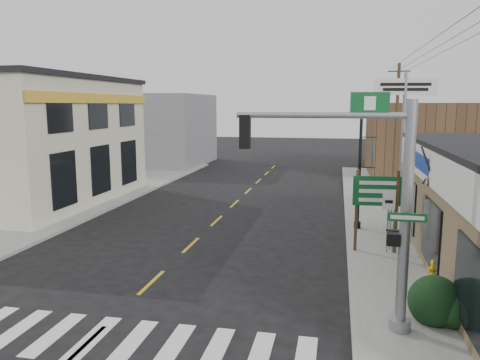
% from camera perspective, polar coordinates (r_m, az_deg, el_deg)
% --- Properties ---
extents(ground, '(140.00, 140.00, 0.00)m').
position_cam_1_polar(ground, '(11.87, -18.54, -18.72)').
color(ground, black).
rests_on(ground, ground).
extents(sidewalk_right, '(6.00, 38.00, 0.13)m').
position_cam_1_polar(sidewalk_right, '(22.89, 20.25, -5.06)').
color(sidewalk_right, gray).
rests_on(sidewalk_right, ground).
extents(sidewalk_left, '(6.00, 38.00, 0.13)m').
position_cam_1_polar(sidewalk_left, '(26.89, -21.23, -3.06)').
color(sidewalk_left, gray).
rests_on(sidewalk_left, ground).
extents(center_line, '(0.12, 56.00, 0.01)m').
position_cam_1_polar(center_line, '(18.67, -6.01, -7.89)').
color(center_line, gold).
rests_on(center_line, ground).
extents(crosswalk, '(11.00, 2.20, 0.01)m').
position_cam_1_polar(crosswalk, '(12.18, -17.55, -17.91)').
color(crosswalk, silver).
rests_on(crosswalk, ground).
extents(left_building, '(12.00, 12.00, 6.80)m').
position_cam_1_polar(left_building, '(29.59, -27.08, 4.16)').
color(left_building, beige).
rests_on(left_building, ground).
extents(bldg_distant_right, '(8.00, 10.00, 5.60)m').
position_cam_1_polar(bldg_distant_right, '(39.60, 21.26, 4.67)').
color(bldg_distant_right, brown).
rests_on(bldg_distant_right, ground).
extents(bldg_distant_left, '(9.00, 10.00, 6.40)m').
position_cam_1_polar(bldg_distant_left, '(44.25, -10.20, 6.07)').
color(bldg_distant_left, gray).
rests_on(bldg_distant_left, ground).
extents(traffic_signal_pole, '(4.43, 0.37, 5.61)m').
position_cam_1_polar(traffic_signal_pole, '(11.26, 16.35, -1.34)').
color(traffic_signal_pole, gray).
rests_on(traffic_signal_pole, sidewalk_right).
extents(guide_sign, '(1.73, 0.14, 3.02)m').
position_cam_1_polar(guide_sign, '(17.60, 16.34, -2.33)').
color(guide_sign, '#4A3922').
rests_on(guide_sign, sidewalk_right).
extents(fire_hydrant, '(0.24, 0.24, 0.76)m').
position_cam_1_polar(fire_hydrant, '(15.45, 22.59, -10.14)').
color(fire_hydrant, '#D1B200').
rests_on(fire_hydrant, sidewalk_right).
extents(ped_crossing_sign, '(1.10, 0.08, 2.83)m').
position_cam_1_polar(ped_crossing_sign, '(17.72, 18.37, -2.38)').
color(ped_crossing_sign, gray).
rests_on(ped_crossing_sign, sidewalk_right).
extents(lamp_post, '(0.65, 0.51, 4.99)m').
position_cam_1_polar(lamp_post, '(20.67, 14.56, 2.10)').
color(lamp_post, black).
rests_on(lamp_post, sidewalk_right).
extents(dance_center_sign, '(3.31, 0.21, 7.04)m').
position_cam_1_polar(dance_center_sign, '(27.04, 19.41, 8.53)').
color(dance_center_sign, gray).
rests_on(dance_center_sign, sidewalk_right).
extents(bare_tree, '(2.35, 2.35, 4.69)m').
position_cam_1_polar(bare_tree, '(16.11, 23.86, 2.53)').
color(bare_tree, black).
rests_on(bare_tree, sidewalk_right).
extents(shrub_front, '(1.31, 1.31, 0.98)m').
position_cam_1_polar(shrub_front, '(12.95, 22.65, -13.52)').
color(shrub_front, '#1E3A16').
rests_on(shrub_front, sidewalk_right).
extents(utility_pole_far, '(1.39, 0.21, 8.01)m').
position_cam_1_polar(utility_pole_far, '(32.75, 18.51, 6.54)').
color(utility_pole_far, '#433520').
rests_on(utility_pole_far, sidewalk_right).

